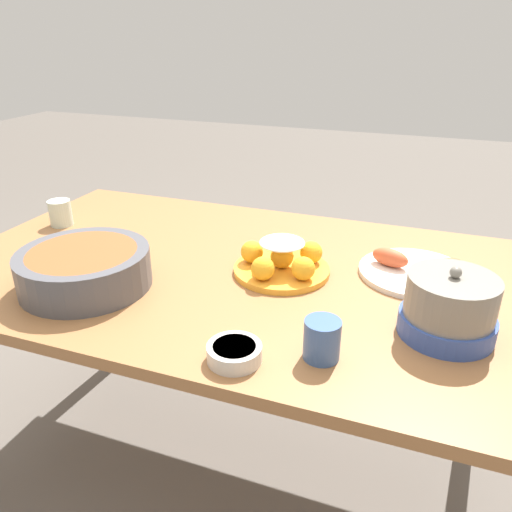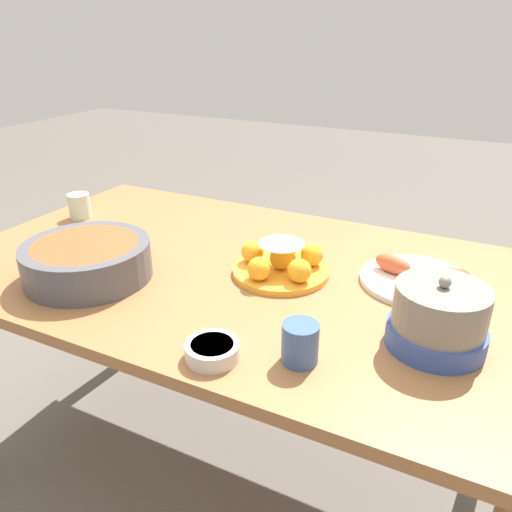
# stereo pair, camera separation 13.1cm
# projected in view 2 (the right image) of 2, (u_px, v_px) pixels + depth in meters

# --- Properties ---
(ground_plane) EXTENTS (12.00, 12.00, 0.00)m
(ground_plane) POSITION_uv_depth(u_px,v_px,m) (237.00, 470.00, 1.67)
(ground_plane) COLOR #5B544C
(dining_table) EXTENTS (1.54, 0.93, 0.76)m
(dining_table) POSITION_uv_depth(u_px,v_px,m) (233.00, 295.00, 1.39)
(dining_table) COLOR #936038
(dining_table) RESTS_ON ground_plane
(cake_plate) EXTENTS (0.25, 0.25, 0.10)m
(cake_plate) POSITION_uv_depth(u_px,v_px,m) (281.00, 262.00, 1.29)
(cake_plate) COLOR gold
(cake_plate) RESTS_ON dining_table
(serving_bowl) EXTENTS (0.32, 0.32, 0.09)m
(serving_bowl) POSITION_uv_depth(u_px,v_px,m) (87.00, 260.00, 1.27)
(serving_bowl) COLOR #4C4C51
(serving_bowl) RESTS_ON dining_table
(sauce_bowl) EXTENTS (0.11, 0.11, 0.03)m
(sauce_bowl) POSITION_uv_depth(u_px,v_px,m) (212.00, 350.00, 0.97)
(sauce_bowl) COLOR beige
(sauce_bowl) RESTS_ON dining_table
(seafood_platter) EXTENTS (0.29, 0.29, 0.06)m
(seafood_platter) POSITION_uv_depth(u_px,v_px,m) (418.00, 278.00, 1.25)
(seafood_platter) COLOR silver
(seafood_platter) RESTS_ON dining_table
(cup_near) EXTENTS (0.07, 0.07, 0.08)m
(cup_near) POSITION_uv_depth(u_px,v_px,m) (79.00, 206.00, 1.67)
(cup_near) COLOR beige
(cup_near) RESTS_ON dining_table
(cup_far) EXTENTS (0.07, 0.07, 0.08)m
(cup_far) POSITION_uv_depth(u_px,v_px,m) (300.00, 343.00, 0.95)
(cup_far) COLOR #38568E
(cup_far) RESTS_ON dining_table
(warming_pot) EXTENTS (0.20, 0.20, 0.16)m
(warming_pot) POSITION_uv_depth(u_px,v_px,m) (439.00, 318.00, 0.99)
(warming_pot) COLOR #334C99
(warming_pot) RESTS_ON dining_table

